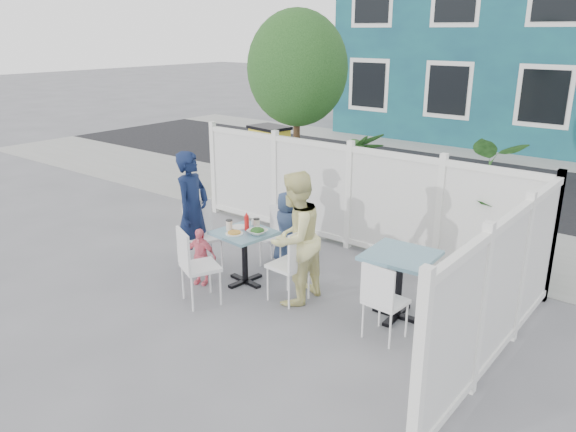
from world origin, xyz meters
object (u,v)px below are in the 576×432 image
Objects in this scene: man at (193,211)px; woman at (295,238)px; spare_table at (400,268)px; toddler at (200,256)px; boy at (287,228)px; main_table at (244,243)px; utility_cabinet at (270,162)px; chair_right at (293,260)px; chair_left at (201,230)px; chair_back at (278,231)px; chair_near at (193,261)px.

man is 1.75m from woman.
toddler is (-2.49, -0.79, -0.24)m from spare_table.
boy is 1.36m from toddler.
man is 1.36m from boy.
man is (-0.92, -0.05, 0.28)m from main_table.
chair_right is at bearing -36.57° from utility_cabinet.
boy is at bearing -59.55° from man.
utility_cabinet reaches higher than boy.
chair_left is 0.58m from toddler.
chair_right reaches higher than chair_back.
main_table is 0.89m from boy.
utility_cabinet is at bearing 145.77° from spare_table.
chair_right is 1.35m from toddler.
chair_right is at bearing 107.80° from chair_left.
chair_near reaches higher than spare_table.
man reaches higher than woman.
man is at bearing 93.74° from chair_right.
spare_table is 0.83× the size of chair_near.
boy is (0.08, 0.10, 0.04)m from chair_back.
man is (-0.85, -0.84, 0.35)m from chair_back.
man is (-2.97, -0.46, 0.22)m from spare_table.
chair_back is 1.24m from man.
chair_near is (-0.00, -1.62, 0.08)m from chair_back.
chair_back is 0.79× the size of boy.
utility_cabinet reaches higher than toddler.
chair_left is 1.69m from chair_right.
main_table is 0.99× the size of toddler.
woman reaches higher than chair_back.
boy is (-0.84, 0.93, -0.02)m from chair_right.
utility_cabinet is 0.80× the size of man.
chair_near is (-0.92, -0.79, 0.01)m from chair_right.
chair_near is 0.61m from toddler.
chair_near is 0.91× the size of boy.
main_table is 0.95× the size of spare_table.
utility_cabinet is 1.73× the size of toddler.
utility_cabinet is 1.38× the size of chair_near.
chair_near is at bearing -149.67° from spare_table.
main_table is 0.84m from chair_left.
boy reaches higher than main_table.
chair_left is 0.30m from man.
chair_back is 1.62m from chair_near.
man reaches higher than boy.
boy is (0.93, 0.94, -0.31)m from man.
boy is 1.38× the size of toddler.
woman reaches higher than toddler.
chair_back is at bearing 54.88° from boy.
chair_right reaches higher than main_table.
boy reaches higher than chair_left.
chair_left reaches higher than spare_table.
boy is at bearing -138.83° from woman.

